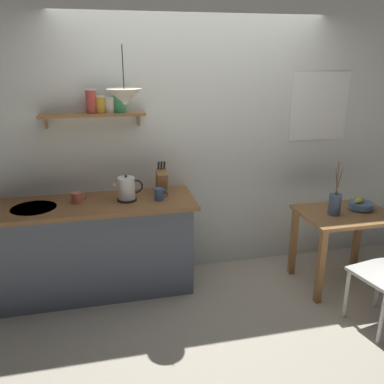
% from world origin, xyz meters
% --- Properties ---
extents(ground_plane, '(14.00, 14.00, 0.00)m').
position_xyz_m(ground_plane, '(0.00, 0.00, 0.00)').
color(ground_plane, '#BCB29E').
extents(back_wall, '(6.80, 0.11, 2.70)m').
position_xyz_m(back_wall, '(0.20, 0.65, 1.35)').
color(back_wall, silver).
rests_on(back_wall, ground_plane).
extents(kitchen_counter, '(1.83, 0.63, 0.90)m').
position_xyz_m(kitchen_counter, '(-1.00, 0.32, 0.46)').
color(kitchen_counter, slate).
rests_on(kitchen_counter, ground_plane).
extents(wall_shelf, '(0.91, 0.20, 0.34)m').
position_xyz_m(wall_shelf, '(-0.86, 0.49, 1.71)').
color(wall_shelf, '#9E6B3D').
extents(dining_table, '(0.83, 0.63, 0.74)m').
position_xyz_m(dining_table, '(1.30, -0.05, 0.60)').
color(dining_table, '#9E6B3D').
rests_on(dining_table, ground_plane).
extents(fruit_bowl, '(0.23, 0.23, 0.12)m').
position_xyz_m(fruit_bowl, '(1.49, -0.01, 0.79)').
color(fruit_bowl, '#51759E').
rests_on(fruit_bowl, dining_table).
extents(twig_vase, '(0.11, 0.11, 0.50)m').
position_xyz_m(twig_vase, '(1.17, -0.07, 0.84)').
color(twig_vase, '#475675').
rests_on(twig_vase, dining_table).
extents(electric_kettle, '(0.26, 0.18, 0.24)m').
position_xyz_m(electric_kettle, '(-0.69, 0.29, 1.01)').
color(electric_kettle, black).
rests_on(electric_kettle, kitchen_counter).
extents(knife_block, '(0.09, 0.19, 0.32)m').
position_xyz_m(knife_block, '(-0.36, 0.41, 1.03)').
color(knife_block, '#9E6B3D').
rests_on(knife_block, kitchen_counter).
extents(coffee_mug_by_sink, '(0.13, 0.09, 0.09)m').
position_xyz_m(coffee_mug_by_sink, '(-1.12, 0.33, 0.95)').
color(coffee_mug_by_sink, '#C6664C').
rests_on(coffee_mug_by_sink, kitchen_counter).
extents(coffee_mug_spare, '(0.13, 0.08, 0.11)m').
position_xyz_m(coffee_mug_spare, '(-0.41, 0.23, 0.96)').
color(coffee_mug_spare, '#3D5B89').
rests_on(coffee_mug_spare, kitchen_counter).
extents(pendant_lamp, '(0.29, 0.29, 0.46)m').
position_xyz_m(pendant_lamp, '(-0.67, 0.21, 1.82)').
color(pendant_lamp, black).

